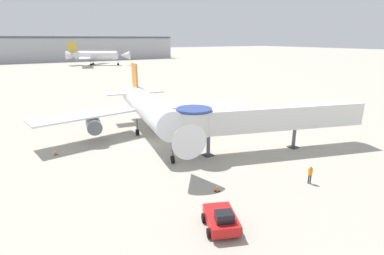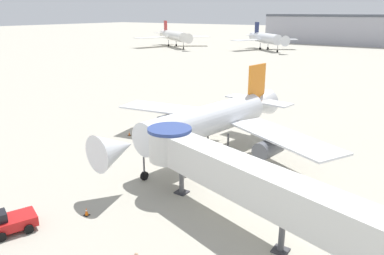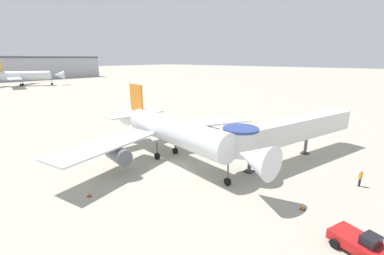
# 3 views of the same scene
# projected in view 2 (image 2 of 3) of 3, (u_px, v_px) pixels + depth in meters

# --- Properties ---
(ground_plane) EXTENTS (800.00, 800.00, 0.00)m
(ground_plane) POSITION_uv_depth(u_px,v_px,m) (187.00, 156.00, 43.59)
(ground_plane) COLOR #A8A393
(main_airplane) EXTENTS (31.14, 27.61, 9.62)m
(main_airplane) POSITION_uv_depth(u_px,v_px,m) (209.00, 121.00, 43.08)
(main_airplane) COLOR silver
(main_airplane) RESTS_ON ground_plane
(jet_bridge) EXTENTS (23.44, 9.61, 5.90)m
(jet_bridge) POSITION_uv_depth(u_px,v_px,m) (235.00, 174.00, 28.57)
(jet_bridge) COLOR silver
(jet_bridge) RESTS_ON ground_plane
(pushback_tug_red) EXTENTS (3.26, 3.98, 1.79)m
(pushback_tug_red) POSITION_uv_depth(u_px,v_px,m) (11.00, 222.00, 28.55)
(pushback_tug_red) COLOR red
(pushback_tug_red) RESTS_ON ground_plane
(traffic_cone_port_wing) EXTENTS (0.38, 0.38, 0.64)m
(traffic_cone_port_wing) POSITION_uv_depth(u_px,v_px,m) (129.00, 133.00, 50.69)
(traffic_cone_port_wing) COLOR black
(traffic_cone_port_wing) RESTS_ON ground_plane
(traffic_cone_near_nose) EXTENTS (0.43, 0.43, 0.71)m
(traffic_cone_near_nose) POSITION_uv_depth(u_px,v_px,m) (86.00, 212.00, 30.83)
(traffic_cone_near_nose) COLOR black
(traffic_cone_near_nose) RESTS_ON ground_plane
(background_jet_navy_tail) EXTENTS (26.23, 25.71, 11.47)m
(background_jet_navy_tail) POSITION_uv_depth(u_px,v_px,m) (266.00, 38.00, 160.76)
(background_jet_navy_tail) COLOR silver
(background_jet_navy_tail) RESTS_ON ground_plane
(background_jet_red_tail) EXTENTS (33.76, 32.46, 11.68)m
(background_jet_red_tail) POSITION_uv_depth(u_px,v_px,m) (174.00, 36.00, 175.51)
(background_jet_red_tail) COLOR white
(background_jet_red_tail) RESTS_ON ground_plane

